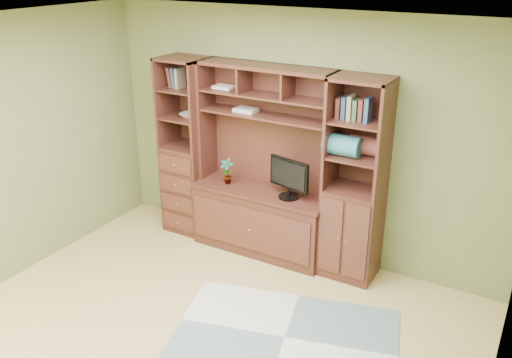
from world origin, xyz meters
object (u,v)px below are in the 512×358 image
Objects in this scene: right_tower at (355,182)px; left_tower at (187,147)px; monitor at (289,172)px; center_hutch at (261,164)px.

left_tower is at bearing 180.00° from right_tower.
center_hutch is at bearing -173.00° from monitor.
right_tower is at bearing 19.06° from monitor.
center_hutch is 1.00m from left_tower.
center_hutch is 1.03m from right_tower.
left_tower and right_tower have the same top height.
center_hutch and right_tower have the same top height.
left_tower is at bearing 177.71° from center_hutch.
center_hutch is 3.50× the size of monitor.
right_tower is 0.68m from monitor.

